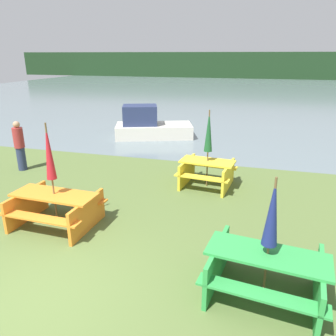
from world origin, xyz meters
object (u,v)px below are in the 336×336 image
at_px(umbrella_navy, 272,213).
at_px(umbrella_darkgreen, 209,132).
at_px(picnic_table_green, 266,270).
at_px(boat, 150,126).
at_px(umbrella_crimson, 49,153).
at_px(picnic_table_yellow, 207,171).
at_px(person, 20,146).
at_px(picnic_table_orange, 56,206).

bearing_deg(umbrella_navy, umbrella_darkgreen, 110.28).
xyz_separation_m(picnic_table_green, umbrella_darkgreen, (-1.60, 4.32, 1.13)).
relative_size(picnic_table_green, boat, 0.52).
xyz_separation_m(picnic_table_green, umbrella_crimson, (-4.44, 1.14, 1.21)).
bearing_deg(umbrella_darkgreen, picnic_table_yellow, 75.96).
bearing_deg(umbrella_navy, picnic_table_green, 0.00).
distance_m(picnic_table_green, umbrella_navy, 0.98).
distance_m(umbrella_crimson, boat, 8.48).
relative_size(umbrella_navy, person, 1.24).
xyz_separation_m(picnic_table_orange, umbrella_navy, (4.44, -1.14, 0.99)).
relative_size(umbrella_darkgreen, person, 1.36).
xyz_separation_m(picnic_table_yellow, umbrella_crimson, (-2.84, -3.18, 1.22)).
height_order(picnic_table_green, boat, boat).
xyz_separation_m(umbrella_darkgreen, person, (-6.08, -0.23, -0.79)).
distance_m(picnic_table_orange, umbrella_navy, 4.69).
distance_m(picnic_table_yellow, umbrella_darkgreen, 1.15).
relative_size(umbrella_crimson, person, 1.43).
distance_m(picnic_table_orange, umbrella_darkgreen, 4.42).
bearing_deg(umbrella_darkgreen, person, -177.84).
relative_size(picnic_table_green, picnic_table_orange, 1.04).
xyz_separation_m(picnic_table_orange, umbrella_darkgreen, (2.84, 3.18, 1.14)).
distance_m(umbrella_crimson, umbrella_darkgreen, 4.27).
relative_size(umbrella_darkgreen, umbrella_navy, 1.10).
bearing_deg(umbrella_crimson, boat, 94.30).
bearing_deg(boat, picnic_table_orange, -105.02).
relative_size(picnic_table_orange, umbrella_crimson, 0.82).
bearing_deg(boat, person, -134.95).
distance_m(picnic_table_orange, person, 4.39).
height_order(umbrella_darkgreen, boat, umbrella_darkgreen).
height_order(picnic_table_yellow, boat, boat).
height_order(picnic_table_green, person, person).
relative_size(umbrella_crimson, umbrella_navy, 1.15).
distance_m(umbrella_crimson, person, 4.46).
bearing_deg(picnic_table_green, picnic_table_orange, 165.62).
relative_size(picnic_table_green, umbrella_crimson, 0.85).
bearing_deg(picnic_table_orange, picnic_table_yellow, 48.18).
distance_m(picnic_table_yellow, umbrella_crimson, 4.44).
bearing_deg(picnic_table_orange, umbrella_navy, -14.38).
bearing_deg(umbrella_navy, umbrella_crimson, 165.62).
relative_size(picnic_table_yellow, umbrella_crimson, 0.71).
relative_size(umbrella_navy, boat, 0.53).
bearing_deg(picnic_table_orange, umbrella_crimson, -104.04).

